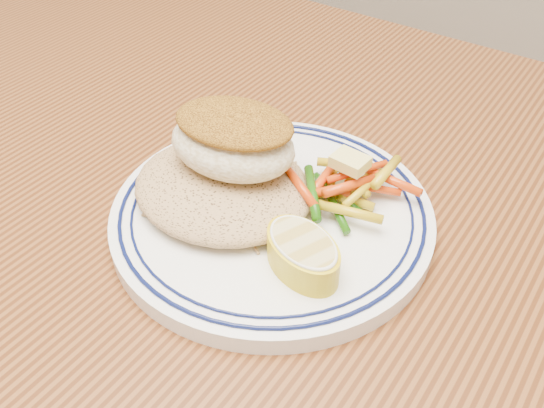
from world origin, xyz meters
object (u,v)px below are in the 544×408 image
Objects in this scene: vegetable_pile at (344,186)px; plate at (272,214)px; lemon_wedge at (303,253)px; rice_pilaf at (223,185)px; dining_table at (257,343)px; fish_fillet at (233,139)px.

plate is at bearing -133.39° from vegetable_pile.
plate is at bearing 143.38° from lemon_wedge.
rice_pilaf reaches higher than plate.
lemon_wedge reaches higher than dining_table.
vegetable_pile reaches higher than dining_table.
vegetable_pile is (0.04, 0.04, 0.02)m from plate.
fish_fillet is at bearing 172.93° from plate.
dining_table is at bearing -70.92° from plate.
dining_table is 0.18m from fish_fillet.
vegetable_pile is (0.02, 0.09, 0.13)m from dining_table.
dining_table is at bearing -31.31° from rice_pilaf.
lemon_wedge is at bearing -16.96° from rice_pilaf.
rice_pilaf is 1.87× the size of lemon_wedge.
fish_fillet is 0.11m from lemon_wedge.
lemon_wedge is at bearing -80.82° from vegetable_pile.
vegetable_pile is at bearing 74.23° from dining_table.
rice_pilaf is 0.04m from fish_fillet.
dining_table is 13.62× the size of vegetable_pile.
rice_pilaf is 1.34× the size of vegetable_pile.
rice_pilaf is (-0.05, 0.03, 0.13)m from dining_table.
fish_fillet is 1.42× the size of lemon_wedge.
plate is 3.23× the size of lemon_wedge.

